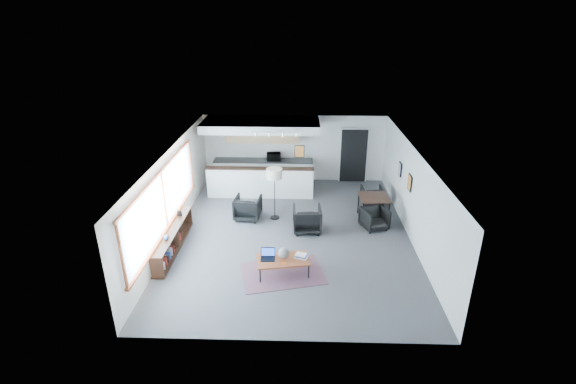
{
  "coord_description": "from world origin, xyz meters",
  "views": [
    {
      "loc": [
        0.23,
        -11.1,
        6.14
      ],
      "look_at": [
        -0.13,
        0.4,
        1.2
      ],
      "focal_mm": 26.0,
      "sensor_mm": 36.0,
      "label": 1
    }
  ],
  "objects_px": {
    "coffee_table": "(283,260)",
    "armchair_left": "(248,207)",
    "ceramic_pot": "(284,253)",
    "floor_lamp": "(274,175)",
    "laptop": "(268,255)",
    "dining_chair_far": "(372,196)",
    "dining_table": "(374,199)",
    "book_stack": "(301,256)",
    "armchair_right": "(307,218)",
    "microwave": "(274,156)",
    "dining_chair_near": "(374,219)"
  },
  "relations": [
    {
      "from": "laptop",
      "to": "microwave",
      "type": "relative_size",
      "value": 0.7
    },
    {
      "from": "floor_lamp",
      "to": "dining_table",
      "type": "distance_m",
      "value": 3.27
    },
    {
      "from": "armchair_right",
      "to": "microwave",
      "type": "distance_m",
      "value": 4.18
    },
    {
      "from": "dining_chair_near",
      "to": "dining_chair_far",
      "type": "bearing_deg",
      "value": 62.78
    },
    {
      "from": "armchair_right",
      "to": "book_stack",
      "type": "bearing_deg",
      "value": 82.68
    },
    {
      "from": "coffee_table",
      "to": "laptop",
      "type": "relative_size",
      "value": 3.84
    },
    {
      "from": "microwave",
      "to": "armchair_left",
      "type": "bearing_deg",
      "value": -106.72
    },
    {
      "from": "dining_table",
      "to": "dining_chair_far",
      "type": "height_order",
      "value": "dining_table"
    },
    {
      "from": "ceramic_pot",
      "to": "armchair_right",
      "type": "distance_m",
      "value": 2.35
    },
    {
      "from": "coffee_table",
      "to": "dining_chair_far",
      "type": "height_order",
      "value": "dining_chair_far"
    },
    {
      "from": "ceramic_pot",
      "to": "floor_lamp",
      "type": "distance_m",
      "value": 3.25
    },
    {
      "from": "book_stack",
      "to": "armchair_left",
      "type": "relative_size",
      "value": 0.47
    },
    {
      "from": "dining_table",
      "to": "floor_lamp",
      "type": "bearing_deg",
      "value": -178.85
    },
    {
      "from": "dining_table",
      "to": "dining_chair_far",
      "type": "distance_m",
      "value": 1.16
    },
    {
      "from": "book_stack",
      "to": "armchair_left",
      "type": "distance_m",
      "value": 3.47
    },
    {
      "from": "coffee_table",
      "to": "armchair_left",
      "type": "relative_size",
      "value": 1.72
    },
    {
      "from": "coffee_table",
      "to": "dining_chair_far",
      "type": "distance_m",
      "value": 5.19
    },
    {
      "from": "dining_chair_near",
      "to": "armchair_right",
      "type": "bearing_deg",
      "value": 164.76
    },
    {
      "from": "dining_chair_far",
      "to": "ceramic_pot",
      "type": "bearing_deg",
      "value": 51.69
    },
    {
      "from": "coffee_table",
      "to": "book_stack",
      "type": "distance_m",
      "value": 0.48
    },
    {
      "from": "book_stack",
      "to": "dining_table",
      "type": "height_order",
      "value": "dining_table"
    },
    {
      "from": "laptop",
      "to": "dining_chair_far",
      "type": "relative_size",
      "value": 0.59
    },
    {
      "from": "book_stack",
      "to": "microwave",
      "type": "xyz_separation_m",
      "value": [
        -1.08,
        6.16,
        0.63
      ]
    },
    {
      "from": "microwave",
      "to": "dining_chair_far",
      "type": "bearing_deg",
      "value": -34.1
    },
    {
      "from": "ceramic_pot",
      "to": "dining_chair_far",
      "type": "height_order",
      "value": "ceramic_pot"
    },
    {
      "from": "armchair_left",
      "to": "armchair_right",
      "type": "distance_m",
      "value": 2.06
    },
    {
      "from": "dining_chair_near",
      "to": "floor_lamp",
      "type": "bearing_deg",
      "value": 147.77
    },
    {
      "from": "armchair_left",
      "to": "floor_lamp",
      "type": "relative_size",
      "value": 0.48
    },
    {
      "from": "book_stack",
      "to": "armchair_right",
      "type": "xyz_separation_m",
      "value": [
        0.17,
        2.22,
        -0.05
      ]
    },
    {
      "from": "armchair_right",
      "to": "dining_table",
      "type": "bearing_deg",
      "value": -160.15
    },
    {
      "from": "ceramic_pot",
      "to": "floor_lamp",
      "type": "relative_size",
      "value": 0.16
    },
    {
      "from": "dining_table",
      "to": "microwave",
      "type": "xyz_separation_m",
      "value": [
        -3.39,
        3.04,
        0.41
      ]
    },
    {
      "from": "ceramic_pot",
      "to": "coffee_table",
      "type": "bearing_deg",
      "value": -104.91
    },
    {
      "from": "laptop",
      "to": "dining_chair_far",
      "type": "bearing_deg",
      "value": 50.23
    },
    {
      "from": "laptop",
      "to": "armchair_left",
      "type": "distance_m",
      "value": 3.18
    },
    {
      "from": "armchair_left",
      "to": "book_stack",
      "type": "bearing_deg",
      "value": 126.19
    },
    {
      "from": "ceramic_pot",
      "to": "book_stack",
      "type": "xyz_separation_m",
      "value": [
        0.45,
        0.04,
        -0.09
      ]
    },
    {
      "from": "armchair_left",
      "to": "laptop",
      "type": "bearing_deg",
      "value": 112.37
    },
    {
      "from": "ceramic_pot",
      "to": "floor_lamp",
      "type": "xyz_separation_m",
      "value": [
        -0.41,
        3.09,
        0.92
      ]
    },
    {
      "from": "floor_lamp",
      "to": "dining_chair_far",
      "type": "height_order",
      "value": "floor_lamp"
    },
    {
      "from": "ceramic_pot",
      "to": "dining_table",
      "type": "relative_size",
      "value": 0.29
    },
    {
      "from": "coffee_table",
      "to": "armchair_left",
      "type": "bearing_deg",
      "value": 101.89
    },
    {
      "from": "coffee_table",
      "to": "microwave",
      "type": "height_order",
      "value": "microwave"
    },
    {
      "from": "armchair_left",
      "to": "armchair_right",
      "type": "height_order",
      "value": "armchair_right"
    },
    {
      "from": "armchair_left",
      "to": "ceramic_pot",
      "type": "bearing_deg",
      "value": 119.07
    },
    {
      "from": "coffee_table",
      "to": "dining_table",
      "type": "xyz_separation_m",
      "value": [
        2.78,
        3.21,
        0.3
      ]
    },
    {
      "from": "armchair_left",
      "to": "dining_chair_far",
      "type": "bearing_deg",
      "value": -157.77
    },
    {
      "from": "coffee_table",
      "to": "armchair_right",
      "type": "relative_size",
      "value": 1.65
    },
    {
      "from": "microwave",
      "to": "dining_table",
      "type": "bearing_deg",
      "value": -46.92
    },
    {
      "from": "dining_table",
      "to": "microwave",
      "type": "distance_m",
      "value": 4.57
    }
  ]
}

